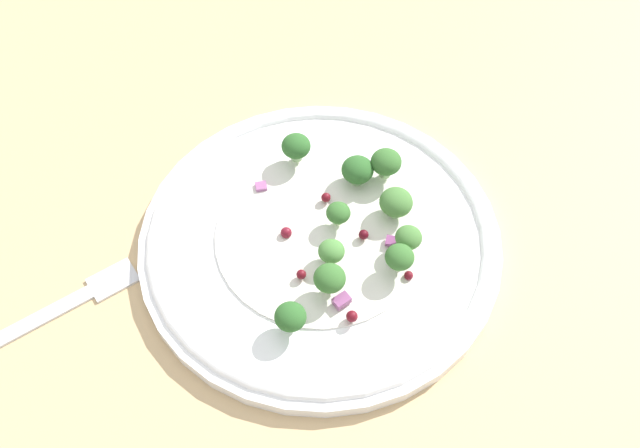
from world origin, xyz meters
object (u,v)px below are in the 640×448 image
(broccoli_floret_1, at_px, (331,252))
(broccoli_floret_2, at_px, (290,317))
(broccoli_floret_0, at_px, (296,147))
(plate, at_px, (320,237))
(fork, at_px, (34,320))

(broccoli_floret_1, height_order, broccoli_floret_2, broccoli_floret_2)
(broccoli_floret_1, bearing_deg, broccoli_floret_0, -8.36)
(broccoli_floret_0, relative_size, broccoli_floret_1, 1.21)
(plate, height_order, broccoli_floret_1, broccoli_floret_1)
(plate, distance_m, fork, 0.22)
(fork, bearing_deg, broccoli_floret_2, -117.50)
(plate, distance_m, broccoli_floret_2, 0.09)
(broccoli_floret_2, bearing_deg, plate, -38.39)
(broccoli_floret_2, bearing_deg, broccoli_floret_1, -51.73)
(broccoli_floret_0, distance_m, broccoli_floret_1, 0.11)
(broccoli_floret_0, bearing_deg, fork, 102.98)
(broccoli_floret_2, relative_size, fork, 0.12)
(broccoli_floret_1, bearing_deg, fork, 77.33)
(broccoli_floret_0, xyz_separation_m, broccoli_floret_2, (-0.14, 0.06, -0.00))
(broccoli_floret_2, bearing_deg, broccoli_floret_0, -24.43)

